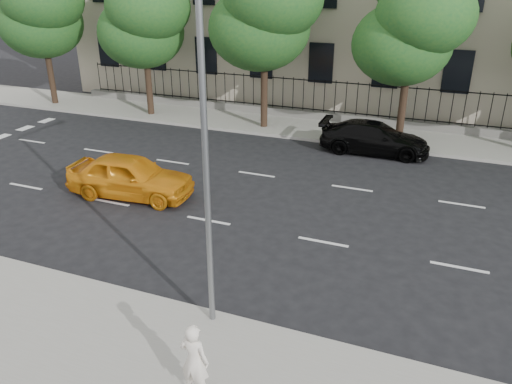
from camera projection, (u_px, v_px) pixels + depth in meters
ground at (171, 257)px, 14.82m from camera, size 120.00×120.00×0.00m
near_sidewalk at (81, 339)px, 11.39m from camera, size 60.00×4.00×0.15m
far_sidewalk at (304, 127)px, 26.68m from camera, size 60.00×4.00×0.15m
lane_markings at (235, 195)px, 18.85m from camera, size 49.60×4.62×0.01m
iron_fence at (313, 109)px, 27.90m from camera, size 30.00×0.50×2.20m
street_light at (215, 109)px, 10.38m from camera, size 0.25×3.32×8.05m
tree_a at (41, 1)px, 28.99m from camera, size 5.71×5.31×9.39m
tree_b at (145, 9)px, 26.78m from camera, size 5.53×5.12×8.97m
tree_c at (267, 1)px, 24.21m from camera, size 5.89×5.50×9.80m
tree_d at (414, 18)px, 22.11m from camera, size 5.34×4.94×8.84m
yellow_taxi at (130, 176)px, 18.48m from camera, size 4.86×2.32×1.60m
black_sedan at (374, 138)px, 22.94m from camera, size 5.01×2.12×1.44m
woman_near at (194, 361)px, 9.51m from camera, size 0.63×0.43×1.66m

